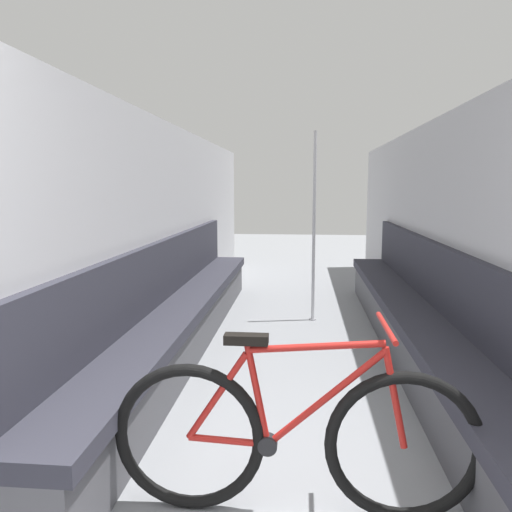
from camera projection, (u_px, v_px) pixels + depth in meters
name	position (u px, v px, depth m)	size (l,w,h in m)	color
wall_left	(152.00, 236.00, 4.54)	(0.10, 10.28, 2.15)	#B2B2B7
wall_right	(448.00, 239.00, 4.30)	(0.10, 10.28, 2.15)	#B2B2B7
bench_seat_row_left	(181.00, 315.00, 4.65)	(0.46, 5.55, 1.03)	#4C4C51
bench_seat_row_right	(414.00, 321.00, 4.45)	(0.46, 5.55, 1.03)	#4C4C51
bicycle	(294.00, 438.00, 2.29)	(1.70, 0.46, 0.92)	black
grab_pole_near	(314.00, 230.00, 5.60)	(0.08, 0.08, 2.13)	gray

